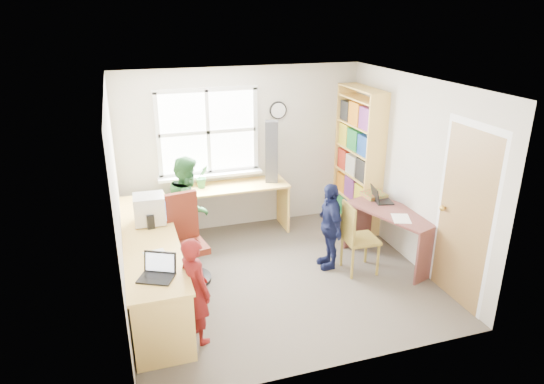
# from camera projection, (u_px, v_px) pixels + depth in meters

# --- Properties ---
(room) EXTENTS (3.64, 3.44, 2.44)m
(room) POSITION_uv_depth(u_px,v_px,m) (277.00, 183.00, 5.73)
(room) COLOR #4F473E
(room) RESTS_ON ground
(l_desk) EXTENTS (2.38, 2.95, 0.75)m
(l_desk) POSITION_uv_depth(u_px,v_px,m) (173.00, 272.00, 5.28)
(l_desk) COLOR #FFCD65
(l_desk) RESTS_ON ground
(right_desk) EXTENTS (0.95, 1.35, 0.71)m
(right_desk) POSITION_uv_depth(u_px,v_px,m) (393.00, 225.00, 6.30)
(right_desk) COLOR brown
(right_desk) RESTS_ON ground
(bookshelf) EXTENTS (0.30, 1.02, 2.10)m
(bookshelf) POSITION_uv_depth(u_px,v_px,m) (358.00, 162.00, 7.24)
(bookshelf) COLOR #FFCD65
(bookshelf) RESTS_ON ground
(swivel_chair) EXTENTS (0.59, 0.59, 1.09)m
(swivel_chair) POSITION_uv_depth(u_px,v_px,m) (186.00, 244.00, 5.89)
(swivel_chair) COLOR black
(swivel_chair) RESTS_ON ground
(wooden_chair) EXTENTS (0.42, 0.42, 0.93)m
(wooden_chair) POSITION_uv_depth(u_px,v_px,m) (356.00, 235.00, 6.04)
(wooden_chair) COLOR #A28836
(wooden_chair) RESTS_ON ground
(crt_monitor) EXTENTS (0.37, 0.33, 0.35)m
(crt_monitor) POSITION_uv_depth(u_px,v_px,m) (150.00, 209.00, 5.73)
(crt_monitor) COLOR silver
(crt_monitor) RESTS_ON l_desk
(laptop_left) EXTENTS (0.41, 0.38, 0.22)m
(laptop_left) POSITION_uv_depth(u_px,v_px,m) (158.00, 271.00, 4.63)
(laptop_left) COLOR black
(laptop_left) RESTS_ON l_desk
(laptop_right) EXTENTS (0.30, 0.35, 0.21)m
(laptop_right) POSITION_uv_depth(u_px,v_px,m) (380.00, 198.00, 6.52)
(laptop_right) COLOR black
(laptop_right) RESTS_ON right_desk
(speaker_a) EXTENTS (0.09, 0.09, 0.17)m
(speaker_a) POSITION_uv_depth(u_px,v_px,m) (150.00, 221.00, 5.63)
(speaker_a) COLOR black
(speaker_a) RESTS_ON l_desk
(speaker_b) EXTENTS (0.10, 0.10, 0.17)m
(speaker_b) POSITION_uv_depth(u_px,v_px,m) (148.00, 206.00, 6.05)
(speaker_b) COLOR black
(speaker_b) RESTS_ON l_desk
(cd_tower) EXTENTS (0.22, 0.21, 0.91)m
(cd_tower) POSITION_uv_depth(u_px,v_px,m) (272.00, 152.00, 7.01)
(cd_tower) COLOR black
(cd_tower) RESTS_ON l_desk
(game_box) EXTENTS (0.31, 0.31, 0.06)m
(game_box) POSITION_uv_depth(u_px,v_px,m) (374.00, 195.00, 6.68)
(game_box) COLOR red
(game_box) RESTS_ON right_desk
(paper_a) EXTENTS (0.28, 0.35, 0.00)m
(paper_a) POSITION_uv_depth(u_px,v_px,m) (157.00, 256.00, 5.01)
(paper_a) COLOR white
(paper_a) RESTS_ON l_desk
(paper_b) EXTENTS (0.31, 0.36, 0.00)m
(paper_b) POSITION_uv_depth(u_px,v_px,m) (401.00, 218.00, 6.00)
(paper_b) COLOR white
(paper_b) RESTS_ON right_desk
(potted_plant) EXTENTS (0.22, 0.19, 0.33)m
(potted_plant) POSITION_uv_depth(u_px,v_px,m) (202.00, 177.00, 6.87)
(potted_plant) COLOR #296836
(potted_plant) RESTS_ON l_desk
(person_red) EXTENTS (0.42, 0.49, 1.13)m
(person_red) POSITION_uv_depth(u_px,v_px,m) (195.00, 290.00, 4.75)
(person_red) COLOR maroon
(person_red) RESTS_ON ground
(person_green) EXTENTS (0.65, 0.76, 1.37)m
(person_green) POSITION_uv_depth(u_px,v_px,m) (189.00, 206.00, 6.45)
(person_green) COLOR #29672F
(person_green) RESTS_ON ground
(person_navy) EXTENTS (0.33, 0.69, 1.14)m
(person_navy) POSITION_uv_depth(u_px,v_px,m) (330.00, 226.00, 6.14)
(person_navy) COLOR #141A3F
(person_navy) RESTS_ON ground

